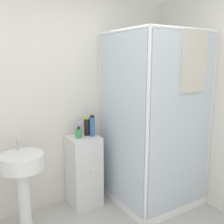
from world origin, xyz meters
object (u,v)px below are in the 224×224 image
sink (23,172)px  soap_dispenser (79,133)px  shampoo_bottle_tall_black (87,126)px  lotion_bottle_white (80,130)px  shampoo_bottle_blue (92,126)px

sink → soap_dispenser: soap_dispenser is taller
sink → soap_dispenser: bearing=13.2°
sink → shampoo_bottle_tall_black: shampoo_bottle_tall_black is taller
lotion_bottle_white → shampoo_bottle_blue: bearing=-31.2°
soap_dispenser → lotion_bottle_white: size_ratio=0.76×
sink → soap_dispenser: size_ratio=7.21×
sink → shampoo_bottle_blue: 0.92m
soap_dispenser → shampoo_bottle_blue: shampoo_bottle_blue is taller
shampoo_bottle_tall_black → shampoo_bottle_blue: bearing=-59.7°
sink → lotion_bottle_white: 0.80m
sink → shampoo_bottle_tall_black: 0.89m
soap_dispenser → shampoo_bottle_blue: 0.18m
shampoo_bottle_tall_black → lotion_bottle_white: shampoo_bottle_tall_black is taller
sink → shampoo_bottle_tall_black: size_ratio=4.33×
shampoo_bottle_tall_black → shampoo_bottle_blue: 0.08m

